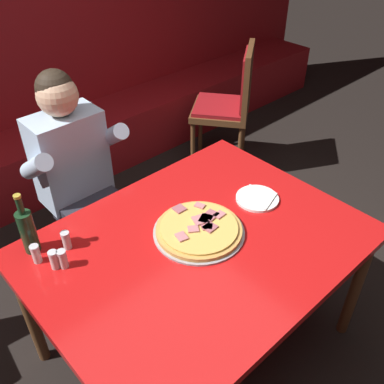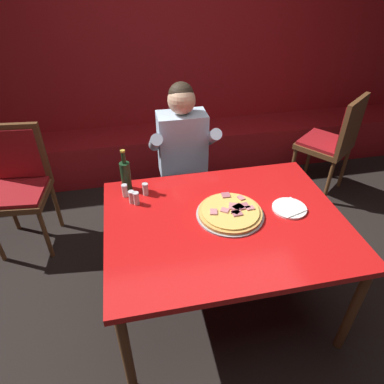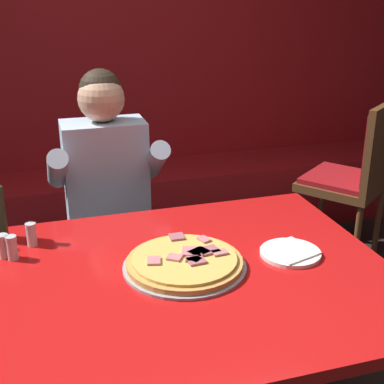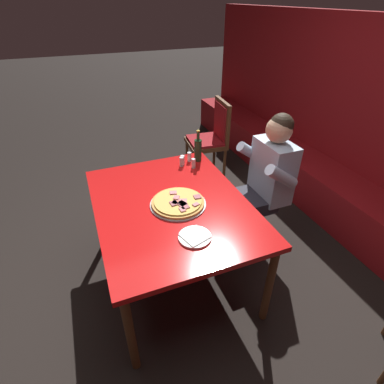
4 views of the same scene
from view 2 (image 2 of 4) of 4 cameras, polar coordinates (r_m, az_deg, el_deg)
ground_plane at (r=2.59m, az=4.62°, el=-17.44°), size 24.00×24.00×0.00m
booth_wall_panel at (r=3.85m, az=-3.79°, el=18.80°), size 6.80×0.16×1.90m
booth_bench at (r=3.84m, az=-2.66°, el=7.09°), size 6.46×0.48×0.46m
main_dining_table at (r=2.08m, az=5.50°, el=-6.10°), size 1.41×1.08×0.75m
pizza at (r=2.07m, az=6.40°, el=-3.42°), size 0.41×0.41×0.05m
plate_white_paper at (r=2.19m, az=15.93°, el=-2.59°), size 0.21×0.21×0.02m
beer_bottle at (r=2.26m, az=-10.99°, el=2.80°), size 0.07×0.07×0.29m
shaker_parmesan at (r=2.24m, az=-11.13°, el=0.16°), size 0.04×0.04×0.09m
shaker_oregano at (r=2.23m, az=-7.77°, el=0.39°), size 0.04×0.04×0.09m
shaker_black_pepper at (r=2.16m, az=-9.27°, el=-1.14°), size 0.04×0.04×0.09m
shaker_red_pepper_flakes at (r=2.17m, az=-10.03°, el=-0.92°), size 0.04×0.04×0.09m
diner_seated_blue_shirt at (r=2.72m, az=-1.28°, el=5.75°), size 0.53×0.53×1.27m
dining_chair_near_right at (r=3.00m, az=-27.01°, el=1.85°), size 0.48×0.48×1.00m
dining_chair_far_left at (r=3.53m, az=22.63°, el=8.20°), size 0.62×0.62×1.01m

